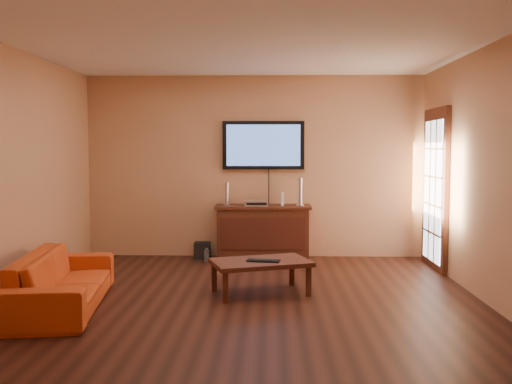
{
  "coord_description": "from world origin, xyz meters",
  "views": [
    {
      "loc": [
        0.25,
        -6.01,
        1.62
      ],
      "look_at": [
        0.07,
        0.8,
        1.1
      ],
      "focal_mm": 40.0,
      "sensor_mm": 36.0,
      "label": 1
    }
  ],
  "objects_px": {
    "sofa": "(63,271)",
    "av_receiver": "(256,203)",
    "coffee_table": "(261,265)",
    "speaker_left": "(227,195)",
    "keyboard": "(263,261)",
    "game_console": "(282,198)",
    "subwoofer": "(202,250)",
    "speaker_right": "(300,193)",
    "media_console": "(263,232)",
    "bottle": "(206,256)",
    "television": "(263,145)"
  },
  "relations": [
    {
      "from": "television",
      "to": "sofa",
      "type": "bearing_deg",
      "value": -125.63
    },
    {
      "from": "av_receiver",
      "to": "bottle",
      "type": "bearing_deg",
      "value": -167.24
    },
    {
      "from": "speaker_right",
      "to": "game_console",
      "type": "distance_m",
      "value": 0.27
    },
    {
      "from": "coffee_table",
      "to": "media_console",
      "type": "bearing_deg",
      "value": 90.04
    },
    {
      "from": "keyboard",
      "to": "coffee_table",
      "type": "bearing_deg",
      "value": 115.65
    },
    {
      "from": "bottle",
      "to": "av_receiver",
      "type": "bearing_deg",
      "value": 16.42
    },
    {
      "from": "media_console",
      "to": "subwoofer",
      "type": "xyz_separation_m",
      "value": [
        -0.9,
        0.08,
        -0.28
      ]
    },
    {
      "from": "speaker_right",
      "to": "bottle",
      "type": "height_order",
      "value": "speaker_right"
    },
    {
      "from": "keyboard",
      "to": "sofa",
      "type": "bearing_deg",
      "value": -165.09
    },
    {
      "from": "bottle",
      "to": "coffee_table",
      "type": "bearing_deg",
      "value": -64.88
    },
    {
      "from": "subwoofer",
      "to": "sofa",
      "type": "bearing_deg",
      "value": -114.83
    },
    {
      "from": "speaker_right",
      "to": "game_console",
      "type": "bearing_deg",
      "value": 170.27
    },
    {
      "from": "subwoofer",
      "to": "bottle",
      "type": "relative_size",
      "value": 1.1
    },
    {
      "from": "television",
      "to": "keyboard",
      "type": "xyz_separation_m",
      "value": [
        0.03,
        -2.26,
        -1.28
      ]
    },
    {
      "from": "television",
      "to": "av_receiver",
      "type": "height_order",
      "value": "television"
    },
    {
      "from": "coffee_table",
      "to": "sofa",
      "type": "distance_m",
      "value": 2.1
    },
    {
      "from": "sofa",
      "to": "bottle",
      "type": "relative_size",
      "value": 9.05
    },
    {
      "from": "sofa",
      "to": "speaker_right",
      "type": "bearing_deg",
      "value": -52.2
    },
    {
      "from": "game_console",
      "to": "subwoofer",
      "type": "xyz_separation_m",
      "value": [
        -1.19,
        0.04,
        -0.78
      ]
    },
    {
      "from": "subwoofer",
      "to": "speaker_left",
      "type": "bearing_deg",
      "value": -11.4
    },
    {
      "from": "television",
      "to": "av_receiver",
      "type": "distance_m",
      "value": 0.88
    },
    {
      "from": "sofa",
      "to": "bottle",
      "type": "distance_m",
      "value": 2.63
    },
    {
      "from": "av_receiver",
      "to": "keyboard",
      "type": "relative_size",
      "value": 0.89
    },
    {
      "from": "media_console",
      "to": "bottle",
      "type": "relative_size",
      "value": 6.55
    },
    {
      "from": "media_console",
      "to": "bottle",
      "type": "xyz_separation_m",
      "value": [
        -0.8,
        -0.25,
        -0.3
      ]
    },
    {
      "from": "media_console",
      "to": "coffee_table",
      "type": "relative_size",
      "value": 1.15
    },
    {
      "from": "coffee_table",
      "to": "sofa",
      "type": "xyz_separation_m",
      "value": [
        -2.01,
        -0.61,
        0.05
      ]
    },
    {
      "from": "av_receiver",
      "to": "game_console",
      "type": "relative_size",
      "value": 1.7
    },
    {
      "from": "subwoofer",
      "to": "speaker_right",
      "type": "bearing_deg",
      "value": -5.65
    },
    {
      "from": "bottle",
      "to": "speaker_left",
      "type": "bearing_deg",
      "value": 44.72
    },
    {
      "from": "coffee_table",
      "to": "speaker_left",
      "type": "distance_m",
      "value": 2.15
    },
    {
      "from": "sofa",
      "to": "av_receiver",
      "type": "xyz_separation_m",
      "value": [
        1.9,
        2.53,
        0.46
      ]
    },
    {
      "from": "media_console",
      "to": "sofa",
      "type": "xyz_separation_m",
      "value": [
        -2.01,
        -2.57,
        -0.03
      ]
    },
    {
      "from": "coffee_table",
      "to": "bottle",
      "type": "height_order",
      "value": "coffee_table"
    },
    {
      "from": "media_console",
      "to": "coffee_table",
      "type": "xyz_separation_m",
      "value": [
        0.0,
        -1.97,
        -0.07
      ]
    },
    {
      "from": "television",
      "to": "coffee_table",
      "type": "relative_size",
      "value": 1.0
    },
    {
      "from": "television",
      "to": "bottle",
      "type": "bearing_deg",
      "value": -149.58
    },
    {
      "from": "coffee_table",
      "to": "television",
      "type": "bearing_deg",
      "value": 90.04
    },
    {
      "from": "coffee_table",
      "to": "keyboard",
      "type": "bearing_deg",
      "value": -64.35
    },
    {
      "from": "sofa",
      "to": "speaker_right",
      "type": "distance_m",
      "value": 3.67
    },
    {
      "from": "media_console",
      "to": "coffee_table",
      "type": "distance_m",
      "value": 1.97
    },
    {
      "from": "subwoofer",
      "to": "keyboard",
      "type": "xyz_separation_m",
      "value": [
        0.94,
        -2.11,
        0.27
      ]
    },
    {
      "from": "media_console",
      "to": "bottle",
      "type": "distance_m",
      "value": 0.89
    },
    {
      "from": "media_console",
      "to": "speaker_right",
      "type": "relative_size",
      "value": 3.47
    },
    {
      "from": "media_console",
      "to": "bottle",
      "type": "bearing_deg",
      "value": -162.77
    },
    {
      "from": "coffee_table",
      "to": "keyboard",
      "type": "height_order",
      "value": "keyboard"
    },
    {
      "from": "coffee_table",
      "to": "keyboard",
      "type": "xyz_separation_m",
      "value": [
        0.03,
        -0.06,
        0.06
      ]
    },
    {
      "from": "sofa",
      "to": "subwoofer",
      "type": "xyz_separation_m",
      "value": [
        1.1,
        2.66,
        -0.26
      ]
    },
    {
      "from": "speaker_left",
      "to": "subwoofer",
      "type": "relative_size",
      "value": 1.43
    },
    {
      "from": "speaker_left",
      "to": "game_console",
      "type": "relative_size",
      "value": 1.68
    }
  ]
}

